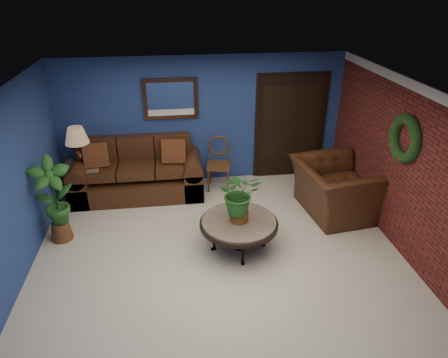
{
  "coord_description": "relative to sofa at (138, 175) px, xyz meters",
  "views": [
    {
      "loc": [
        -0.57,
        -4.89,
        3.8
      ],
      "look_at": [
        0.15,
        0.55,
        0.97
      ],
      "focal_mm": 32.0,
      "sensor_mm": 36.0,
      "label": 1
    }
  ],
  "objects": [
    {
      "name": "floor",
      "position": [
        1.3,
        -2.09,
        -0.36
      ],
      "size": [
        5.5,
        5.5,
        0.0
      ],
      "primitive_type": "plane",
      "color": "beige",
      "rests_on": "ground"
    },
    {
      "name": "wall_back",
      "position": [
        1.3,
        0.41,
        0.89
      ],
      "size": [
        5.5,
        0.04,
        2.5
      ],
      "primitive_type": "cube",
      "color": "navy",
      "rests_on": "ground"
    },
    {
      "name": "wall_left",
      "position": [
        -1.45,
        -2.09,
        0.89
      ],
      "size": [
        0.04,
        5.0,
        2.5
      ],
      "primitive_type": "cube",
      "color": "navy",
      "rests_on": "ground"
    },
    {
      "name": "wall_right_brick",
      "position": [
        4.05,
        -2.09,
        0.89
      ],
      "size": [
        0.04,
        5.0,
        2.5
      ],
      "primitive_type": "cube",
      "color": "maroon",
      "rests_on": "ground"
    },
    {
      "name": "ceiling",
      "position": [
        1.3,
        -2.09,
        2.14
      ],
      "size": [
        5.5,
        5.0,
        0.02
      ],
      "primitive_type": "cube",
      "color": "silver",
      "rests_on": "wall_back"
    },
    {
      "name": "crown_molding",
      "position": [
        4.02,
        -2.09,
        2.07
      ],
      "size": [
        0.03,
        5.0,
        0.14
      ],
      "primitive_type": "cube",
      "color": "white",
      "rests_on": "wall_right_brick"
    },
    {
      "name": "wall_mirror",
      "position": [
        0.7,
        0.37,
        1.36
      ],
      "size": [
        1.02,
        0.06,
        0.77
      ],
      "primitive_type": "cube",
      "color": "#462817",
      "rests_on": "wall_back"
    },
    {
      "name": "closet_door",
      "position": [
        3.05,
        0.38,
        0.69
      ],
      "size": [
        1.44,
        0.06,
        2.18
      ],
      "primitive_type": "cube",
      "color": "black",
      "rests_on": "wall_back"
    },
    {
      "name": "wreath",
      "position": [
        3.99,
        -2.04,
        1.34
      ],
      "size": [
        0.16,
        0.72,
        0.72
      ],
      "primitive_type": "torus",
      "rotation": [
        0.0,
        1.57,
        0.0
      ],
      "color": "black",
      "rests_on": "wall_right_brick"
    },
    {
      "name": "sofa",
      "position": [
        0.0,
        0.0,
        0.0
      ],
      "size": [
        2.41,
        1.04,
        1.09
      ],
      "color": "#422113",
      "rests_on": "ground"
    },
    {
      "name": "coffee_table",
      "position": [
        1.61,
        -2.03,
        0.1
      ],
      "size": [
        1.19,
        1.19,
        0.51
      ],
      "rotation": [
        0.0,
        0.0,
        -0.03
      ],
      "color": "#57514C",
      "rests_on": "ground"
    },
    {
      "name": "end_table",
      "position": [
        -1.0,
        -0.04,
        0.15
      ],
      "size": [
        0.72,
        0.72,
        0.65
      ],
      "color": "#57514C",
      "rests_on": "ground"
    },
    {
      "name": "table_lamp",
      "position": [
        -1.0,
        -0.04,
        0.76
      ],
      "size": [
        0.43,
        0.43,
        0.71
      ],
      "color": "#462817",
      "rests_on": "end_table"
    },
    {
      "name": "side_chair",
      "position": [
        1.56,
        0.03,
        0.22
      ],
      "size": [
        0.51,
        0.51,
        1.03
      ],
      "rotation": [
        0.0,
        0.0,
        -0.17
      ],
      "color": "#573519",
      "rests_on": "ground"
    },
    {
      "name": "armchair",
      "position": [
        3.45,
        -1.18,
        0.1
      ],
      "size": [
        1.39,
        1.54,
        0.91
      ],
      "primitive_type": "imported",
      "rotation": [
        0.0,
        0.0,
        1.69
      ],
      "color": "#422113",
      "rests_on": "ground"
    },
    {
      "name": "coffee_plant",
      "position": [
        1.61,
        -2.03,
        0.6
      ],
      "size": [
        0.62,
        0.54,
        0.8
      ],
      "color": "brown",
      "rests_on": "coffee_table"
    },
    {
      "name": "floor_plant",
      "position": [
        3.65,
        -0.41,
        0.06
      ],
      "size": [
        0.39,
        0.33,
        0.8
      ],
      "color": "brown",
      "rests_on": "ground"
    },
    {
      "name": "tall_plant",
      "position": [
        -1.15,
        -1.41,
        0.4
      ],
      "size": [
        0.71,
        0.58,
        1.41
      ],
      "color": "brown",
      "rests_on": "ground"
    }
  ]
}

